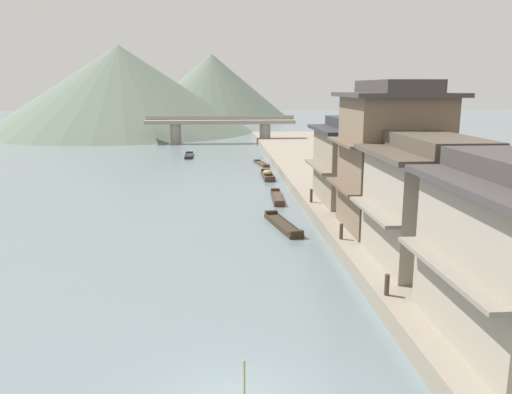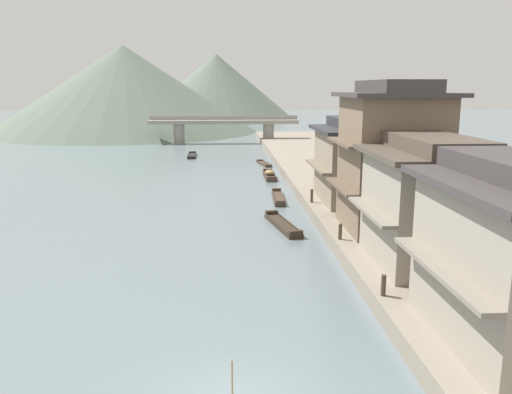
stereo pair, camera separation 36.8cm
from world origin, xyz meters
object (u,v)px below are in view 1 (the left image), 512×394
Objects in this scene: boat_midriver_drifting at (277,198)px; stone_bridge at (221,126)px; house_waterfront_second at (432,202)px; house_waterfront_tall at (392,157)px; mooring_post_dock_mid at (341,231)px; boat_moored_nearest at (261,164)px; boat_moored_second at (283,225)px; mooring_post_dock_near at (387,285)px; boat_moored_third at (268,175)px; boat_moored_far at (189,156)px; mooring_post_dock_far at (311,196)px; house_waterfront_narrow at (354,161)px.

stone_bridge is at bearing 95.71° from boat_midriver_drifting.
house_waterfront_tall reaches higher than house_waterfront_second.
boat_midriver_drifting is 0.22× the size of stone_bridge.
mooring_post_dock_mid is (1.97, -14.24, 1.12)m from boat_midriver_drifting.
boat_moored_nearest is at bearing 89.05° from boat_midriver_drifting.
boat_midriver_drifting is (0.60, 8.56, -0.01)m from boat_moored_second.
mooring_post_dock_near is at bearing -130.79° from house_waterfront_second.
boat_moored_third is at bearing 93.07° from mooring_post_dock_near.
mooring_post_dock_mid reaches higher than boat_moored_second.
boat_moored_far is at bearing 102.18° from mooring_post_dock_near.
stone_bridge reaches higher than mooring_post_dock_far.
boat_moored_third is 5.88× the size of mooring_post_dock_mid.
boat_moored_nearest is 9.14m from boat_moored_third.
mooring_post_dock_far is at bearing 103.88° from house_waterfront_second.
mooring_post_dock_mid is at bearing 129.39° from house_waterfront_second.
boat_moored_far is (-8.22, 36.39, -0.04)m from boat_moored_second.
mooring_post_dock_near is (1.97, -22.19, 1.12)m from boat_midriver_drifting.
boat_moored_second is 11.98m from house_waterfront_second.
boat_moored_nearest is 28.38m from boat_moored_second.
boat_moored_second reaches higher than boat_moored_nearest.
house_waterfront_narrow reaches higher than mooring_post_dock_mid.
boat_moored_nearest is at bearing 89.27° from boat_moored_third.
boat_moored_second is at bearing 121.23° from house_waterfront_second.
house_waterfront_tall is (5.03, -31.98, 5.02)m from boat_moored_nearest.
boat_moored_nearest is 4.77× the size of mooring_post_dock_far.
boat_moored_third is at bearing 96.49° from mooring_post_dock_far.
house_waterfront_tall reaches higher than boat_midriver_drifting.
boat_moored_nearest is 0.88× the size of boat_midriver_drifting.
house_waterfront_tall is 1.12× the size of house_waterfront_narrow.
house_waterfront_second reaches higher than boat_moored_nearest.
boat_moored_far is at bearing 117.77° from boat_moored_third.
boat_moored_second is 8.01m from house_waterfront_narrow.
house_waterfront_second is at bearing -80.02° from boat_moored_third.
mooring_post_dock_far is at bearing -173.09° from house_waterfront_narrow.
house_waterfront_second is 63.55m from stone_bridge.
house_waterfront_tall is at bearing -70.47° from boat_moored_far.
boat_moored_second is at bearing -92.42° from boat_moored_third.
stone_bridge is at bearing 75.26° from boat_moored_far.
mooring_post_dock_near is 0.04× the size of stone_bridge.
mooring_post_dock_mid is (10.80, -42.08, 1.15)m from boat_moored_far.
boat_midriver_drifting is at bearing 95.08° from mooring_post_dock_near.
house_waterfront_narrow is 7.90× the size of mooring_post_dock_far.
house_waterfront_tall is 8.86× the size of mooring_post_dock_far.
house_waterfront_second is 0.78× the size of house_waterfront_tall.
mooring_post_dock_near is (-3.34, -3.87, -2.56)m from house_waterfront_second.
house_waterfront_second is at bearing -90.45° from house_waterfront_tall.
mooring_post_dock_far is (1.97, -4.80, 1.17)m from boat_midriver_drifting.
boat_midriver_drifting is at bearing -72.41° from boat_moored_far.
stone_bridge is at bearing 101.15° from house_waterfront_narrow.
boat_moored_far is at bearing 104.39° from mooring_post_dock_mid.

